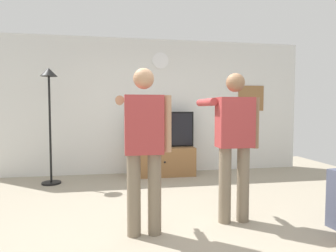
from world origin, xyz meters
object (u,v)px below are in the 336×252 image
at_px(wall_clock, 160,61).
at_px(framed_picture, 251,98).
at_px(person_standing_nearer_couch, 234,139).
at_px(floor_lamp, 49,101).
at_px(person_standing_nearer_lamp, 144,142).
at_px(tv_stand, 163,161).
at_px(television, 162,129).

relative_size(wall_clock, framed_picture, 0.57).
distance_m(wall_clock, person_standing_nearer_couch, 3.05).
relative_size(floor_lamp, person_standing_nearer_lamp, 1.17).
xyz_separation_m(framed_picture, floor_lamp, (-3.97, -0.60, -0.10)).
bearing_deg(person_standing_nearer_couch, floor_lamp, 139.21).
bearing_deg(floor_lamp, wall_clock, 16.61).
height_order(tv_stand, person_standing_nearer_lamp, person_standing_nearer_lamp).
xyz_separation_m(tv_stand, floor_lamp, (-2.01, -0.31, 1.15)).
bearing_deg(framed_picture, person_standing_nearer_lamp, -131.56).
xyz_separation_m(television, person_standing_nearer_couch, (0.45, -2.47, 0.06)).
relative_size(person_standing_nearer_lamp, person_standing_nearer_couch, 1.00).
xyz_separation_m(floor_lamp, person_standing_nearer_lamp, (1.41, -2.29, -0.46)).
bearing_deg(framed_picture, television, -172.79).
relative_size(tv_stand, framed_picture, 2.15).
bearing_deg(television, wall_clock, 90.00).
height_order(television, floor_lamp, floor_lamp).
bearing_deg(framed_picture, wall_clock, -179.85).
height_order(floor_lamp, person_standing_nearer_couch, floor_lamp).
height_order(framed_picture, floor_lamp, floor_lamp).
distance_m(wall_clock, framed_picture, 2.10).
bearing_deg(floor_lamp, person_standing_nearer_couch, -40.79).
bearing_deg(wall_clock, floor_lamp, -163.39).
height_order(wall_clock, framed_picture, wall_clock).
bearing_deg(wall_clock, person_standing_nearer_lamp, -101.72).
relative_size(tv_stand, floor_lamp, 0.62).
bearing_deg(tv_stand, person_standing_nearer_lamp, -102.99).
xyz_separation_m(tv_stand, person_standing_nearer_lamp, (-0.60, -2.60, 0.69)).
xyz_separation_m(tv_stand, framed_picture, (1.96, 0.30, 1.25)).
bearing_deg(person_standing_nearer_couch, person_standing_nearer_lamp, -170.83).
xyz_separation_m(wall_clock, person_standing_nearer_couch, (0.45, -2.72, -1.31)).
distance_m(tv_stand, person_standing_nearer_couch, 2.56).
height_order(tv_stand, framed_picture, framed_picture).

